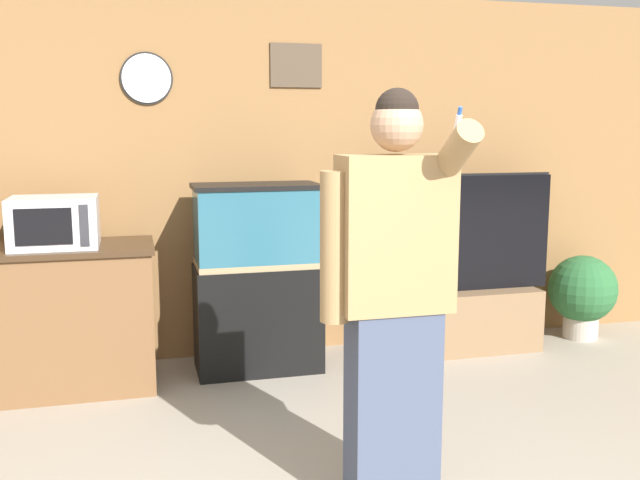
# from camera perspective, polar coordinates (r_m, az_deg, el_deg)

# --- Properties ---
(wall_back_paneled) EXTENTS (10.00, 0.08, 2.60)m
(wall_back_paneled) POSITION_cam_1_polar(r_m,az_deg,el_deg) (5.17, -6.25, 5.03)
(wall_back_paneled) COLOR olive
(wall_back_paneled) RESTS_ON ground_plane
(counter_island) EXTENTS (1.31, 0.63, 0.93)m
(counter_island) POSITION_cam_1_polar(r_m,az_deg,el_deg) (4.82, -20.83, -5.91)
(counter_island) COLOR brown
(counter_island) RESTS_ON ground_plane
(microwave) EXTENTS (0.52, 0.41, 0.31)m
(microwave) POSITION_cam_1_polar(r_m,az_deg,el_deg) (4.66, -20.48, 1.35)
(microwave) COLOR silver
(microwave) RESTS_ON counter_island
(aquarium_on_stand) EXTENTS (0.84, 0.45, 1.28)m
(aquarium_on_stand) POSITION_cam_1_polar(r_m,az_deg,el_deg) (4.87, -5.05, -3.05)
(aquarium_on_stand) COLOR black
(aquarium_on_stand) RESTS_ON ground_plane
(tv_on_stand) EXTENTS (1.40, 0.40, 1.32)m
(tv_on_stand) POSITION_cam_1_polar(r_m,az_deg,el_deg) (5.42, 11.22, -4.71)
(tv_on_stand) COLOR brown
(tv_on_stand) RESTS_ON ground_plane
(person_standing) EXTENTS (0.57, 0.43, 1.82)m
(person_standing) POSITION_cam_1_polar(r_m,az_deg,el_deg) (3.06, 5.79, -4.48)
(person_standing) COLOR #424C66
(person_standing) RESTS_ON ground_plane
(potted_plant) EXTENTS (0.53, 0.53, 0.66)m
(potted_plant) POSITION_cam_1_polar(r_m,az_deg,el_deg) (6.00, 20.26, -3.91)
(potted_plant) COLOR #B2A899
(potted_plant) RESTS_ON ground_plane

